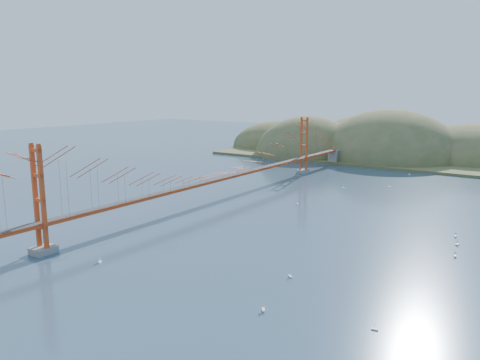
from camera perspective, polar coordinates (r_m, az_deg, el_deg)
The scene contains 14 objects.
ground at distance 73.97m, azimuth -2.94°, elevation -2.45°, with size 320.00×320.00×0.00m, color #314863.
bridge at distance 72.83m, azimuth -2.91°, elevation 2.96°, with size 2.20×94.40×12.00m.
far_headlands at distance 133.37m, azimuth 16.12°, elevation 3.07°, with size 84.00×58.00×25.00m.
sailboat_12 at distance 102.15m, azimuth 19.96°, elevation 0.68°, with size 0.48×0.40×0.56m.
sailboat_0 at distance 71.66m, azimuth 7.05°, elevation -2.83°, with size 0.53×0.55×0.62m.
sailboat_3 at distance 85.09m, azimuth 12.48°, elevation -0.84°, with size 0.61×0.61×0.64m.
sailboat_4 at distance 57.95m, azimuth 24.96°, elevation -7.06°, with size 0.64×0.64×0.69m.
sailboat_14 at distance 61.12m, azimuth 24.78°, elevation -6.15°, with size 0.52×0.58×0.66m.
sailboat_10 at distance 49.56m, azimuth -16.73°, elevation -9.44°, with size 0.69×0.69×0.73m.
sailboat_2 at distance 44.31m, azimuth 6.14°, elevation -11.50°, with size 0.62×0.62×0.66m.
sailboat_5 at distance 54.03m, azimuth 24.75°, elevation -8.31°, with size 0.55×0.56×0.63m.
sailboat_6 at distance 37.95m, azimuth 2.86°, elevation -15.41°, with size 0.68×0.68×0.73m.
sailboat_13 at distance 36.55m, azimuth 16.11°, elevation -16.96°, with size 0.53×0.47×0.60m.
sailboat_7 at distance 87.87m, azimuth 17.76°, elevation -0.73°, with size 0.59×0.59×0.66m.
Camera 1 is at (44.00, -57.01, 16.89)m, focal length 35.00 mm.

